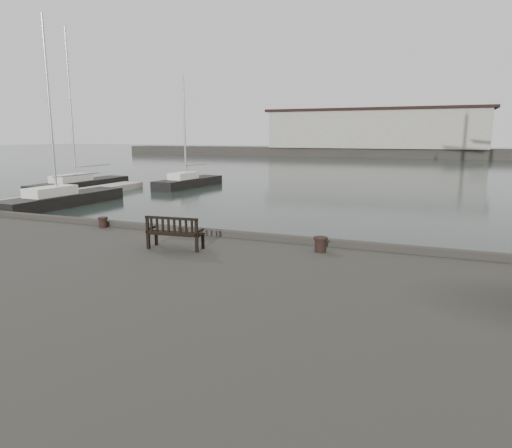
{
  "coord_description": "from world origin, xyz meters",
  "views": [
    {
      "loc": [
        6.34,
        -12.9,
        4.7
      ],
      "look_at": [
        1.33,
        -0.5,
        2.1
      ],
      "focal_mm": 32.0,
      "sensor_mm": 36.0,
      "label": 1
    }
  ],
  "objects_px": {
    "bollard_left": "(103,222)",
    "bollard_right": "(320,244)",
    "yacht_c": "(63,202)",
    "yacht_b": "(81,187)",
    "yacht_d": "(189,184)",
    "bench": "(175,239)"
  },
  "relations": [
    {
      "from": "bollard_left",
      "to": "bollard_right",
      "type": "bearing_deg",
      "value": -3.49
    },
    {
      "from": "bollard_left",
      "to": "yacht_c",
      "type": "distance_m",
      "value": 17.13
    },
    {
      "from": "bollard_right",
      "to": "yacht_d",
      "type": "height_order",
      "value": "yacht_d"
    },
    {
      "from": "bench",
      "to": "yacht_d",
      "type": "bearing_deg",
      "value": 113.83
    },
    {
      "from": "bench",
      "to": "yacht_b",
      "type": "xyz_separation_m",
      "value": [
        -22.77,
        20.87,
        -1.6
      ]
    },
    {
      "from": "yacht_c",
      "to": "bench",
      "type": "bearing_deg",
      "value": -35.23
    },
    {
      "from": "bench",
      "to": "yacht_d",
      "type": "xyz_separation_m",
      "value": [
        -14.91,
        26.23,
        -1.62
      ]
    },
    {
      "from": "yacht_c",
      "to": "yacht_d",
      "type": "distance_m",
      "value": 13.57
    },
    {
      "from": "yacht_b",
      "to": "yacht_d",
      "type": "height_order",
      "value": "yacht_b"
    },
    {
      "from": "bollard_left",
      "to": "bench",
      "type": "bearing_deg",
      "value": -22.93
    },
    {
      "from": "bollard_right",
      "to": "yacht_b",
      "type": "bearing_deg",
      "value": 143.56
    },
    {
      "from": "bollard_left",
      "to": "yacht_d",
      "type": "xyz_separation_m",
      "value": [
        -10.96,
        24.56,
        -1.51
      ]
    },
    {
      "from": "yacht_b",
      "to": "yacht_d",
      "type": "xyz_separation_m",
      "value": [
        7.86,
        5.36,
        -0.01
      ]
    },
    {
      "from": "bench",
      "to": "yacht_d",
      "type": "distance_m",
      "value": 30.22
    },
    {
      "from": "yacht_c",
      "to": "yacht_b",
      "type": "bearing_deg",
      "value": 128.08
    },
    {
      "from": "yacht_b",
      "to": "yacht_c",
      "type": "bearing_deg",
      "value": -55.44
    },
    {
      "from": "bollard_right",
      "to": "yacht_d",
      "type": "relative_size",
      "value": 0.04
    },
    {
      "from": "bollard_left",
      "to": "yacht_d",
      "type": "distance_m",
      "value": 26.93
    },
    {
      "from": "yacht_c",
      "to": "bollard_left",
      "type": "bearing_deg",
      "value": -38.78
    },
    {
      "from": "yacht_b",
      "to": "bench",
      "type": "bearing_deg",
      "value": -44.08
    },
    {
      "from": "bench",
      "to": "bollard_left",
      "type": "xyz_separation_m",
      "value": [
        -3.96,
        1.67,
        -0.11
      ]
    },
    {
      "from": "yacht_b",
      "to": "yacht_c",
      "type": "height_order",
      "value": "yacht_b"
    }
  ]
}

